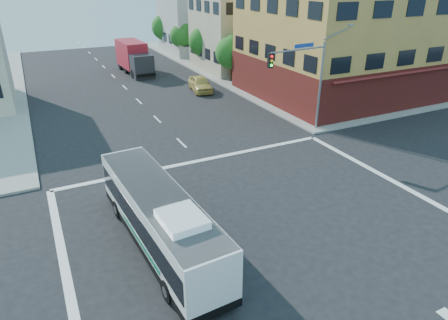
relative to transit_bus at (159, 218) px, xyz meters
name	(u,v)px	position (x,y,z in m)	size (l,w,h in m)	color
ground	(276,235)	(5.24, -1.68, -1.54)	(120.00, 120.00, 0.00)	black
sidewalk_ne	(344,55)	(40.24, 33.32, -1.46)	(50.00, 50.00, 0.15)	#99978E
corner_building_ne	(347,36)	(25.23, 16.80, 4.35)	(18.10, 15.44, 14.00)	#C19045
building_east_near	(246,33)	(22.22, 32.30, 2.97)	(12.06, 10.06, 9.00)	#BBAA8F
building_east_far	(203,19)	(22.22, 46.30, 3.47)	(12.06, 10.06, 10.00)	#ACACA7
signal_mast_ne	(305,71)	(14.32, 8.94, 3.45)	(7.91, 1.13, 8.07)	gray
street_tree_a	(232,51)	(17.14, 26.25, 2.05)	(3.60, 3.60, 5.53)	#352213
street_tree_b	(204,40)	(17.14, 34.25, 2.22)	(3.80, 3.80, 5.79)	#352213
street_tree_c	(182,34)	(17.14, 42.25, 1.92)	(3.40, 3.40, 5.29)	#352213
street_tree_d	(165,26)	(17.14, 50.25, 2.35)	(4.00, 4.00, 6.03)	#352213
transit_bus	(159,218)	(0.00, 0.00, 0.00)	(2.94, 10.72, 3.14)	black
box_truck	(134,58)	(8.19, 35.84, 0.32)	(2.84, 8.60, 3.83)	#28272C
parked_car	(200,84)	(12.25, 24.17, -0.73)	(1.90, 4.73, 1.61)	tan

